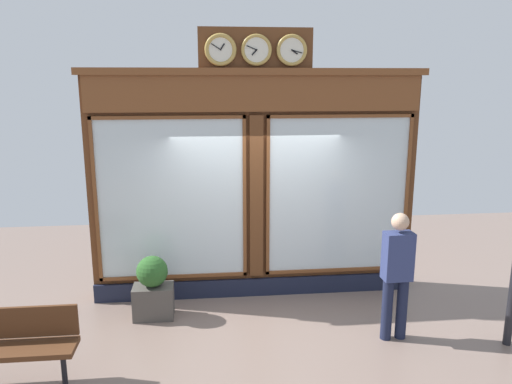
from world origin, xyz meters
TOP-DOWN VIEW (x-y plane):
  - shop_facade at (0.00, -0.13)m, footprint 5.02×0.42m
  - pedestrian at (-1.64, 1.51)m, footprint 0.37×0.23m
  - planter_box at (1.52, 0.59)m, footprint 0.56×0.36m
  - planter_shrub at (1.52, 0.59)m, footprint 0.44×0.44m
  - street_bench at (2.90, 2.05)m, footprint 1.40×0.40m

SIDE VIEW (x-z plane):
  - planter_box at x=1.52m, z-range 0.00..0.47m
  - street_bench at x=2.90m, z-range 0.09..0.96m
  - planter_shrub at x=1.52m, z-range 0.47..0.91m
  - pedestrian at x=-1.64m, z-range 0.09..1.78m
  - shop_facade at x=0.00m, z-range -0.25..3.76m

